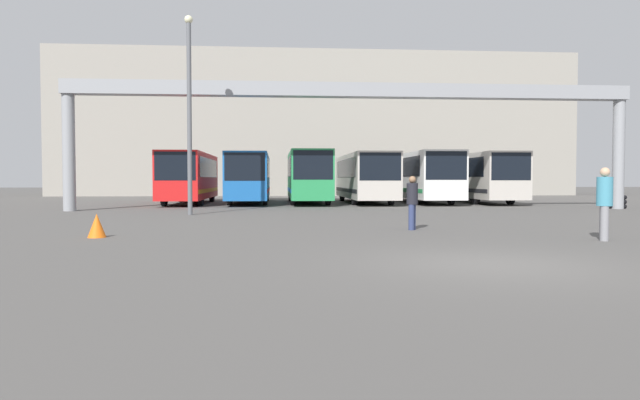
# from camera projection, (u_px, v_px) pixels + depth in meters

# --- Properties ---
(ground_plane) EXTENTS (200.00, 200.00, 0.00)m
(ground_plane) POSITION_uv_depth(u_px,v_px,m) (491.00, 264.00, 10.44)
(ground_plane) COLOR #514F4C
(building_backdrop) EXTENTS (49.83, 12.00, 13.67)m
(building_backdrop) POSITION_uv_depth(u_px,v_px,m) (314.00, 128.00, 58.81)
(building_backdrop) COLOR gray
(building_backdrop) RESTS_ON ground
(overhead_gantry) EXTENTS (28.66, 0.80, 6.40)m
(overhead_gantry) POSITION_uv_depth(u_px,v_px,m) (354.00, 103.00, 28.77)
(overhead_gantry) COLOR gray
(overhead_gantry) RESTS_ON ground
(bus_slot_0) EXTENTS (2.45, 10.59, 3.17)m
(bus_slot_0) POSITION_uv_depth(u_px,v_px,m) (190.00, 175.00, 36.27)
(bus_slot_0) COLOR red
(bus_slot_0) RESTS_ON ground
(bus_slot_1) EXTENTS (2.45, 12.38, 3.13)m
(bus_slot_1) POSITION_uv_depth(u_px,v_px,m) (250.00, 175.00, 37.44)
(bus_slot_1) COLOR #1959A5
(bus_slot_1) RESTS_ON ground
(bus_slot_2) EXTENTS (2.44, 10.88, 3.27)m
(bus_slot_2) POSITION_uv_depth(u_px,v_px,m) (308.00, 174.00, 36.98)
(bus_slot_2) COLOR #268C4C
(bus_slot_2) RESTS_ON ground
(bus_slot_3) EXTENTS (2.59, 11.50, 3.16)m
(bus_slot_3) POSITION_uv_depth(u_px,v_px,m) (365.00, 175.00, 37.58)
(bus_slot_3) COLOR beige
(bus_slot_3) RESTS_ON ground
(bus_slot_4) EXTENTS (2.61, 12.17, 3.25)m
(bus_slot_4) POSITION_uv_depth(u_px,v_px,m) (419.00, 175.00, 38.20)
(bus_slot_4) COLOR silver
(bus_slot_4) RESTS_ON ground
(bus_slot_5) EXTENTS (2.56, 12.26, 3.19)m
(bus_slot_5) POSITION_uv_depth(u_px,v_px,m) (474.00, 175.00, 38.53)
(bus_slot_5) COLOR beige
(bus_slot_5) RESTS_ON ground
(pedestrian_mid_right) EXTENTS (0.34, 0.34, 1.66)m
(pedestrian_mid_right) POSITION_uv_depth(u_px,v_px,m) (412.00, 201.00, 17.50)
(pedestrian_mid_right) COLOR navy
(pedestrian_mid_right) RESTS_ON ground
(pedestrian_near_left) EXTENTS (0.39, 0.39, 1.86)m
(pedestrian_near_left) POSITION_uv_depth(u_px,v_px,m) (604.00, 202.00, 14.43)
(pedestrian_near_left) COLOR gray
(pedestrian_near_left) RESTS_ON ground
(traffic_cone) EXTENTS (0.48, 0.48, 0.64)m
(traffic_cone) POSITION_uv_depth(u_px,v_px,m) (97.00, 226.00, 15.24)
(traffic_cone) COLOR orange
(traffic_cone) RESTS_ON ground
(tire_stack) EXTENTS (1.04, 1.04, 0.72)m
(tire_stack) POSITION_uv_depth(u_px,v_px,m) (616.00, 202.00, 30.32)
(tire_stack) COLOR black
(tire_stack) RESTS_ON ground
(lamp_post) EXTENTS (0.36, 0.36, 8.64)m
(lamp_post) POSITION_uv_depth(u_px,v_px,m) (189.00, 107.00, 24.73)
(lamp_post) COLOR #595B60
(lamp_post) RESTS_ON ground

